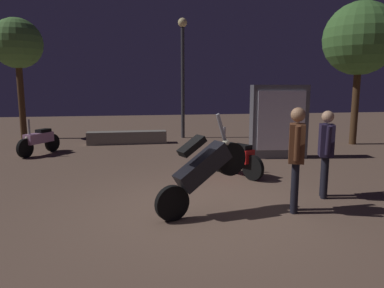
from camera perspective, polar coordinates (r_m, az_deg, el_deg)
ground_plane at (r=6.08m, az=1.95°, el=-10.59°), size 40.00×40.00×0.00m
motorcycle_black_foreground at (r=5.69m, az=1.67°, el=-4.15°), size 1.59×0.68×1.63m
motorcycle_red_parked_left at (r=8.29m, az=6.90°, el=-2.10°), size 0.92×1.48×1.11m
motorcycle_pink_parked_right at (r=11.75m, az=-23.33°, el=0.56°), size 0.93×1.48×1.11m
person_rider_beside at (r=5.99m, az=16.42°, el=-0.96°), size 0.37×0.65×1.73m
person_bystander_far at (r=6.98m, az=20.72°, el=-0.39°), size 0.36×0.64×1.63m
streetlamp_near at (r=14.26m, az=-1.50°, el=12.99°), size 0.36×0.36×4.66m
tree_left_bg at (r=13.98m, az=25.37°, el=14.95°), size 2.48×2.48×4.92m
tree_center_bg at (r=15.58m, az=-26.27°, el=14.11°), size 1.90×1.90×4.63m
kiosk_billboard at (r=10.58m, az=13.74°, el=3.53°), size 1.65×0.72×2.10m
planter_wall_low at (r=13.06m, az=-10.37°, el=1.03°), size 2.81×0.50×0.45m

